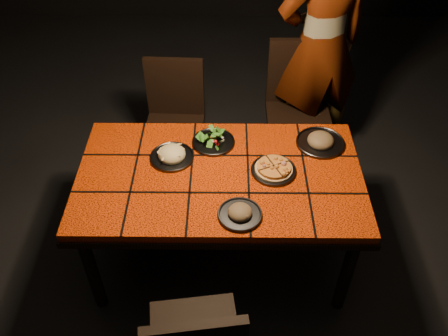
{
  "coord_description": "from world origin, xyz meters",
  "views": [
    {
      "loc": [
        0.04,
        -1.9,
        2.6
      ],
      "look_at": [
        0.02,
        -0.03,
        0.82
      ],
      "focal_mm": 38.0,
      "sensor_mm": 36.0,
      "label": 1
    }
  ],
  "objects_px": {
    "diner": "(321,45)",
    "plate_pasta": "(172,155)",
    "dining_table": "(220,183)",
    "chair_far_right": "(298,101)",
    "plate_pizza": "(274,169)",
    "chair_far_left": "(175,114)"
  },
  "relations": [
    {
      "from": "chair_far_left",
      "to": "plate_pasta",
      "type": "xyz_separation_m",
      "value": [
        0.06,
        -0.72,
        0.25
      ]
    },
    {
      "from": "chair_far_left",
      "to": "dining_table",
      "type": "bearing_deg",
      "value": -65.42
    },
    {
      "from": "plate_pizza",
      "to": "diner",
      "type": "bearing_deg",
      "value": 70.11
    },
    {
      "from": "diner",
      "to": "plate_pasta",
      "type": "bearing_deg",
      "value": 24.69
    },
    {
      "from": "plate_pizza",
      "to": "chair_far_left",
      "type": "bearing_deg",
      "value": 127.89
    },
    {
      "from": "chair_far_right",
      "to": "plate_pizza",
      "type": "distance_m",
      "value": 0.97
    },
    {
      "from": "dining_table",
      "to": "plate_pizza",
      "type": "distance_m",
      "value": 0.32
    },
    {
      "from": "dining_table",
      "to": "chair_far_right",
      "type": "distance_m",
      "value": 1.09
    },
    {
      "from": "diner",
      "to": "plate_pizza",
      "type": "xyz_separation_m",
      "value": [
        -0.39,
        -1.07,
        -0.18
      ]
    },
    {
      "from": "chair_far_left",
      "to": "chair_far_right",
      "type": "distance_m",
      "value": 0.9
    },
    {
      "from": "chair_far_right",
      "to": "diner",
      "type": "distance_m",
      "value": 0.42
    },
    {
      "from": "diner",
      "to": "plate_pasta",
      "type": "relative_size",
      "value": 7.4
    },
    {
      "from": "chair_far_right",
      "to": "plate_pasta",
      "type": "xyz_separation_m",
      "value": [
        -0.84,
        -0.81,
        0.19
      ]
    },
    {
      "from": "dining_table",
      "to": "plate_pasta",
      "type": "xyz_separation_m",
      "value": [
        -0.28,
        0.13,
        0.1
      ]
    },
    {
      "from": "chair_far_left",
      "to": "diner",
      "type": "bearing_deg",
      "value": 15.7
    },
    {
      "from": "plate_pasta",
      "to": "diner",
      "type": "bearing_deg",
      "value": 44.77
    },
    {
      "from": "chair_far_right",
      "to": "plate_pizza",
      "type": "height_order",
      "value": "chair_far_right"
    },
    {
      "from": "chair_far_right",
      "to": "plate_pasta",
      "type": "height_order",
      "value": "chair_far_right"
    },
    {
      "from": "chair_far_left",
      "to": "chair_far_right",
      "type": "relative_size",
      "value": 0.9
    },
    {
      "from": "dining_table",
      "to": "chair_far_left",
      "type": "relative_size",
      "value": 1.77
    },
    {
      "from": "chair_far_left",
      "to": "plate_pizza",
      "type": "height_order",
      "value": "chair_far_left"
    },
    {
      "from": "plate_pizza",
      "to": "plate_pasta",
      "type": "xyz_separation_m",
      "value": [
        -0.58,
        0.11,
        0.0
      ]
    }
  ]
}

